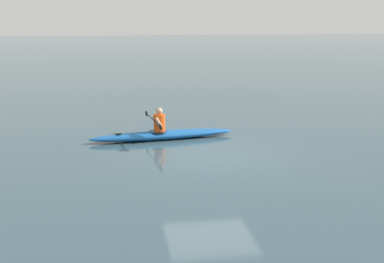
{
  "coord_description": "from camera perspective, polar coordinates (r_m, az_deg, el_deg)",
  "views": [
    {
      "loc": [
        2.65,
        13.43,
        3.87
      ],
      "look_at": [
        1.06,
        3.39,
        1.51
      ],
      "focal_mm": 47.73,
      "sensor_mm": 36.0,
      "label": 1
    }
  ],
  "objects": [
    {
      "name": "kayak",
      "position": [
        16.07,
        -3.31,
        -0.39
      ],
      "size": [
        4.65,
        1.21,
        0.27
      ],
      "color": "#1959A5",
      "rests_on": "ground"
    },
    {
      "name": "ground_plane",
      "position": [
        14.23,
        2.1,
        -2.72
      ],
      "size": [
        160.0,
        160.0,
        0.0
      ],
      "primitive_type": "plane",
      "color": "#334C56"
    },
    {
      "name": "kayaker",
      "position": [
        15.94,
        -3.75,
        1.15
      ],
      "size": [
        0.55,
        2.48,
        0.75
      ],
      "color": "#E04C14",
      "rests_on": "kayak"
    }
  ]
}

